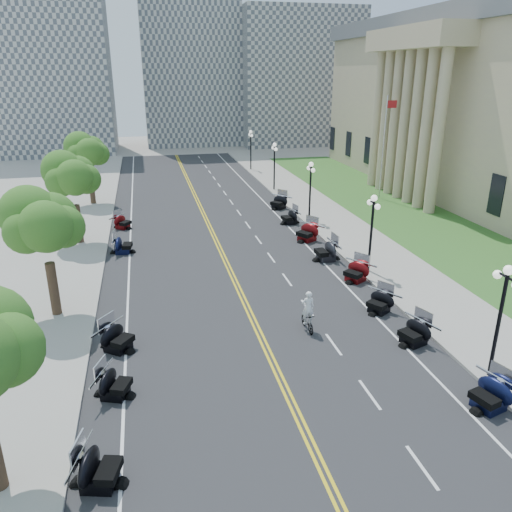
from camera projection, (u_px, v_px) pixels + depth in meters
ground at (250, 314)px, 26.62m from camera, size 160.00×160.00×0.00m
road at (221, 251)px, 35.76m from camera, size 16.00×90.00×0.01m
centerline_yellow_a at (219, 252)px, 35.74m from camera, size 0.12×90.00×0.00m
centerline_yellow_b at (223, 251)px, 35.78m from camera, size 0.12×90.00×0.00m
edge_line_north at (306, 245)px, 37.07m from camera, size 0.12×90.00×0.00m
edge_line_south at (130, 258)px, 34.45m from camera, size 0.12×90.00×0.00m
lane_dash_3 at (422, 467)px, 16.29m from camera, size 0.12×2.00×0.00m
lane_dash_4 at (370, 394)px, 19.95m from camera, size 0.12×2.00×0.00m
lane_dash_5 at (334, 344)px, 23.61m from camera, size 0.12×2.00×0.00m
lane_dash_6 at (307, 308)px, 27.27m from camera, size 0.12×2.00×0.00m
lane_dash_7 at (287, 280)px, 30.93m from camera, size 0.12×2.00×0.00m
lane_dash_8 at (271, 258)px, 34.59m from camera, size 0.12×2.00×0.00m
lane_dash_9 at (258, 240)px, 38.25m from camera, size 0.12×2.00×0.00m
lane_dash_10 at (248, 225)px, 41.90m from camera, size 0.12×2.00×0.00m
lane_dash_11 at (239, 213)px, 45.56m from camera, size 0.12×2.00×0.00m
lane_dash_12 at (231, 202)px, 49.22m from camera, size 0.12×2.00×0.00m
lane_dash_13 at (225, 193)px, 52.88m from camera, size 0.12×2.00×0.00m
lane_dash_14 at (219, 185)px, 56.54m from camera, size 0.12×2.00×0.00m
lane_dash_15 at (214, 178)px, 60.20m from camera, size 0.12×2.00×0.00m
lane_dash_16 at (210, 172)px, 63.85m from camera, size 0.12×2.00×0.00m
lane_dash_17 at (206, 167)px, 67.51m from camera, size 0.12×2.00×0.00m
lane_dash_18 at (202, 162)px, 71.17m from camera, size 0.12×2.00×0.00m
lane_dash_19 at (199, 157)px, 74.83m from camera, size 0.12×2.00×0.00m
sidewalk_north at (358, 240)px, 37.89m from camera, size 5.00×90.00×0.15m
sidewalk_south at (67, 262)px, 33.59m from camera, size 5.00×90.00×0.15m
lawn at (393, 209)px, 46.65m from camera, size 9.00×60.00×0.10m
distant_block_a at (48, 65)px, 75.11m from camera, size 18.00×14.00×26.00m
distant_block_b at (189, 53)px, 84.41m from camera, size 16.00×12.00×30.00m
distant_block_c at (296, 78)px, 86.74m from camera, size 20.00×14.00×22.00m
street_lamp_1 at (499, 323)px, 20.16m from camera, size 0.50×1.20×4.90m
street_lamp_2 at (371, 234)px, 31.13m from camera, size 0.50×1.20×4.90m
street_lamp_3 at (310, 192)px, 42.11m from camera, size 0.50×1.20×4.90m
street_lamp_4 at (274, 167)px, 53.08m from camera, size 0.50×1.20×4.90m
street_lamp_5 at (251, 150)px, 64.06m from camera, size 0.50×1.20×4.90m
flagpole at (383, 149)px, 48.69m from camera, size 1.10×0.20×10.00m
tree_2 at (44, 230)px, 24.74m from camera, size 4.80×4.80×9.20m
tree_3 at (73, 181)px, 35.72m from camera, size 4.80×4.80×9.20m
tree_4 at (88, 155)px, 46.69m from camera, size 4.80×4.80×9.20m
motorcycle_n_3 at (490, 393)px, 18.93m from camera, size 2.41×2.41×1.36m
motorcycle_n_4 at (414, 331)px, 23.48m from camera, size 2.38×2.38×1.31m
motorcycle_n_5 at (380, 301)px, 26.59m from camera, size 2.49×2.49×1.26m
motorcycle_n_6 at (356, 271)px, 30.53m from camera, size 2.66×2.66×1.35m
motorcycle_n_7 at (326, 250)px, 33.87m from camera, size 2.20×2.20×1.48m
motorcycle_n_8 at (307, 231)px, 37.79m from camera, size 2.93×2.93×1.48m
motorcycle_n_9 at (290, 216)px, 42.03m from camera, size 2.19×2.19×1.32m
motorcycle_n_10 at (279, 201)px, 46.65m from camera, size 2.80×2.80×1.40m
motorcycle_s_3 at (98, 467)px, 15.39m from camera, size 2.40×2.40×1.37m
motorcycle_s_4 at (114, 382)px, 19.65m from camera, size 2.34×2.34×1.27m
motorcycle_s_5 at (117, 337)px, 22.93m from camera, size 2.71×2.71×1.36m
motorcycle_s_8 at (123, 244)px, 35.26m from camera, size 2.15×2.15×1.35m
motorcycle_s_9 at (122, 221)px, 40.77m from camera, size 2.47×2.47×1.24m
bicycle at (307, 321)px, 24.77m from camera, size 0.52×1.63×0.97m
cyclist_rider at (308, 296)px, 24.29m from camera, size 0.64×0.42×1.77m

